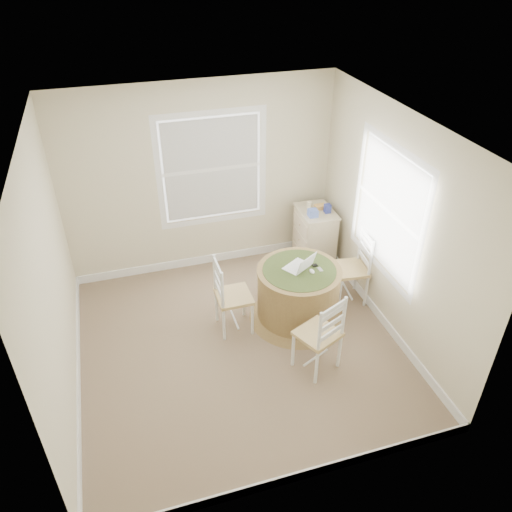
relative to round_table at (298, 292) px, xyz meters
name	(u,v)px	position (x,y,z in m)	size (l,w,h in m)	color
room	(248,242)	(-0.66, -0.12, 0.91)	(3.64, 3.64, 2.64)	#7E6550
round_table	(298,292)	(0.00, 0.00, 0.00)	(1.19, 1.19, 0.72)	olive
chair_left	(234,296)	(-0.79, 0.05, 0.08)	(0.42, 0.40, 0.95)	white
chair_near	(318,333)	(-0.10, -0.84, 0.08)	(0.42, 0.40, 0.95)	white
chair_right	(350,269)	(0.76, 0.16, 0.08)	(0.42, 0.40, 0.95)	white
laptop	(299,266)	(0.01, 0.03, 0.35)	(0.41, 0.40, 0.22)	white
mouse	(312,271)	(0.12, -0.08, 0.33)	(0.06, 0.09, 0.03)	white
phone	(320,270)	(0.23, -0.07, 0.32)	(0.04, 0.09, 0.02)	#B7BABF
keys	(315,266)	(0.20, 0.02, 0.33)	(0.06, 0.05, 0.03)	black
corner_chest	(314,237)	(0.66, 1.09, 0.03)	(0.49, 0.64, 0.84)	beige
tissue_box	(313,214)	(0.54, 0.95, 0.50)	(0.12, 0.12, 0.10)	#556EC3
box_yellow	(321,207)	(0.74, 1.13, 0.48)	(0.15, 0.10, 0.06)	#DFA24E
box_blue	(328,209)	(0.79, 0.99, 0.51)	(0.08, 0.08, 0.12)	navy
cup_cream	(309,204)	(0.60, 1.22, 0.49)	(0.07, 0.07, 0.09)	beige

